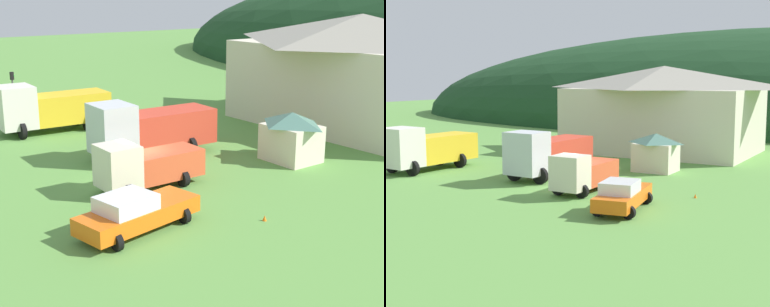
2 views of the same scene
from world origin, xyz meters
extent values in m
plane|color=#5B9342|center=(0.00, 0.00, 0.00)|extent=(200.00, 200.00, 0.00)
cube|color=beige|center=(-1.56, 19.45, 2.91)|extent=(16.04, 11.05, 5.82)
pyramid|color=gray|center=(-1.56, 19.45, 6.83)|extent=(17.32, 11.93, 2.04)
cube|color=beige|center=(2.05, 8.94, 1.04)|extent=(2.91, 2.40, 2.08)
pyramid|color=#4C7A6B|center=(2.05, 8.94, 2.45)|extent=(3.15, 2.59, 0.73)
cube|color=silver|center=(-13.05, -1.37, 1.95)|extent=(2.70, 2.44, 2.80)
cube|color=black|center=(-13.06, -1.49, 2.56)|extent=(1.49, 1.91, 0.90)
cube|color=gold|center=(-12.78, 2.37, 1.54)|extent=(2.91, 5.42, 1.98)
cylinder|color=black|center=(-11.94, -1.45, 0.55)|extent=(1.10, 0.30, 1.10)
cylinder|color=black|center=(-14.17, -1.29, 0.55)|extent=(1.10, 0.30, 1.10)
cylinder|color=black|center=(-11.61, 3.08, 0.55)|extent=(1.10, 0.30, 1.10)
cylinder|color=black|center=(-13.84, 3.24, 0.55)|extent=(1.10, 0.30, 1.10)
cube|color=silver|center=(-3.60, 0.61, 1.95)|extent=(2.55, 2.20, 2.81)
cube|color=black|center=(-3.61, 0.51, 2.57)|extent=(1.39, 1.73, 0.90)
cube|color=red|center=(-3.42, 4.30, 1.57)|extent=(2.70, 5.42, 2.05)
cylinder|color=black|center=(-2.53, 0.56, 0.55)|extent=(1.10, 0.30, 1.10)
cylinder|color=black|center=(-4.68, 0.66, 0.55)|extent=(1.10, 0.30, 1.10)
cylinder|color=black|center=(-2.31, 5.05, 0.55)|extent=(1.10, 0.30, 1.10)
cylinder|color=black|center=(-4.46, 5.15, 0.55)|extent=(1.10, 0.30, 1.10)
cube|color=beige|center=(1.13, -1.78, 1.42)|extent=(1.92, 1.72, 2.03)
cube|color=black|center=(1.13, -1.86, 1.86)|extent=(1.04, 1.37, 0.65)
cube|color=#DB512D|center=(1.16, 0.88, 1.07)|extent=(1.94, 3.62, 1.34)
cylinder|color=black|center=(1.94, -1.78, 0.40)|extent=(0.80, 0.30, 0.80)
cylinder|color=black|center=(0.33, -1.77, 0.40)|extent=(0.80, 0.30, 0.80)
cylinder|color=black|center=(1.97, 1.41, 0.40)|extent=(0.80, 0.30, 0.80)
cylinder|color=black|center=(0.36, 1.43, 0.40)|extent=(0.80, 0.30, 0.80)
cube|color=orange|center=(5.26, -3.21, 0.69)|extent=(2.70, 5.51, 0.70)
cube|color=silver|center=(5.36, -3.83, 1.35)|extent=(2.03, 2.36, 0.62)
cylinder|color=black|center=(6.35, -4.84, 0.34)|extent=(0.68, 0.24, 0.68)
cylinder|color=black|center=(4.76, -5.11, 0.34)|extent=(0.68, 0.24, 0.68)
cylinder|color=black|center=(5.76, -1.31, 0.34)|extent=(0.68, 0.24, 0.68)
cylinder|color=black|center=(4.16, -1.58, 0.34)|extent=(0.68, 0.24, 0.68)
cylinder|color=#4C4C51|center=(-15.99, -0.40, 1.67)|extent=(0.12, 0.12, 3.33)
cube|color=black|center=(-15.99, -0.40, 3.61)|extent=(0.20, 0.24, 0.55)
sphere|color=green|center=(-15.99, -0.27, 3.61)|extent=(0.14, 0.14, 0.14)
cone|color=orange|center=(7.60, 1.52, 0.00)|extent=(0.36, 0.36, 0.49)
camera|label=1|loc=(23.37, -14.21, 9.22)|focal=52.89mm
camera|label=2|loc=(18.00, -29.91, 7.07)|focal=53.61mm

